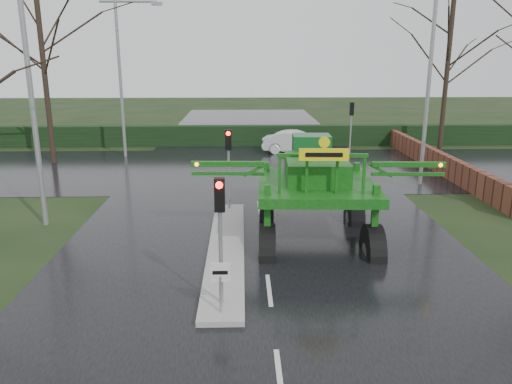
{
  "coord_description": "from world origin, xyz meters",
  "views": [
    {
      "loc": [
        -0.73,
        -12.88,
        6.39
      ],
      "look_at": [
        -0.28,
        3.31,
        2.0
      ],
      "focal_mm": 35.0,
      "sensor_mm": 36.0,
      "label": 1
    }
  ],
  "objects_px": {
    "keep_left_sign": "(220,280)",
    "traffic_signal_near": "(220,215)",
    "street_light_left_far": "(124,64)",
    "street_light_left_near": "(37,68)",
    "crop_sprayer": "(267,184)",
    "traffic_signal_mid": "(229,152)",
    "white_sedan": "(297,154)",
    "street_light_right": "(424,66)",
    "traffic_signal_far": "(351,117)"
  },
  "relations": [
    {
      "from": "crop_sprayer",
      "to": "street_light_left_near",
      "type": "bearing_deg",
      "value": 162.95
    },
    {
      "from": "traffic_signal_far",
      "to": "street_light_right",
      "type": "bearing_deg",
      "value": 101.95
    },
    {
      "from": "traffic_signal_near",
      "to": "street_light_left_far",
      "type": "bearing_deg",
      "value": 108.17
    },
    {
      "from": "keep_left_sign",
      "to": "street_light_right",
      "type": "relative_size",
      "value": 0.14
    },
    {
      "from": "street_light_left_far",
      "to": "traffic_signal_mid",
      "type": "bearing_deg",
      "value": -61.14
    },
    {
      "from": "crop_sprayer",
      "to": "traffic_signal_near",
      "type": "bearing_deg",
      "value": -106.44
    },
    {
      "from": "street_light_left_near",
      "to": "white_sedan",
      "type": "height_order",
      "value": "street_light_left_near"
    },
    {
      "from": "traffic_signal_near",
      "to": "street_light_left_far",
      "type": "height_order",
      "value": "street_light_left_far"
    },
    {
      "from": "white_sedan",
      "to": "street_light_right",
      "type": "bearing_deg",
      "value": -134.73
    },
    {
      "from": "keep_left_sign",
      "to": "traffic_signal_mid",
      "type": "distance_m",
      "value": 9.12
    },
    {
      "from": "crop_sprayer",
      "to": "traffic_signal_mid",
      "type": "bearing_deg",
      "value": 109.9
    },
    {
      "from": "traffic_signal_mid",
      "to": "street_light_left_near",
      "type": "distance_m",
      "value": 7.83
    },
    {
      "from": "crop_sprayer",
      "to": "keep_left_sign",
      "type": "bearing_deg",
      "value": -104.53
    },
    {
      "from": "street_light_left_far",
      "to": "street_light_right",
      "type": "bearing_deg",
      "value": -26.02
    },
    {
      "from": "keep_left_sign",
      "to": "traffic_signal_far",
      "type": "xyz_separation_m",
      "value": [
        7.8,
        21.51,
        1.53
      ]
    },
    {
      "from": "street_light_right",
      "to": "street_light_left_near",
      "type": "bearing_deg",
      "value": -159.89
    },
    {
      "from": "street_light_right",
      "to": "crop_sprayer",
      "type": "distance_m",
      "value": 12.59
    },
    {
      "from": "traffic_signal_near",
      "to": "street_light_left_far",
      "type": "xyz_separation_m",
      "value": [
        -6.89,
        21.01,
        3.4
      ]
    },
    {
      "from": "traffic_signal_near",
      "to": "street_light_right",
      "type": "relative_size",
      "value": 0.35
    },
    {
      "from": "traffic_signal_near",
      "to": "white_sedan",
      "type": "bearing_deg",
      "value": 78.75
    },
    {
      "from": "street_light_left_near",
      "to": "street_light_right",
      "type": "height_order",
      "value": "same"
    },
    {
      "from": "traffic_signal_near",
      "to": "street_light_left_far",
      "type": "distance_m",
      "value": 22.37
    },
    {
      "from": "street_light_left_far",
      "to": "street_light_left_near",
      "type": "bearing_deg",
      "value": -90.0
    },
    {
      "from": "keep_left_sign",
      "to": "street_light_left_far",
      "type": "height_order",
      "value": "street_light_left_far"
    },
    {
      "from": "keep_left_sign",
      "to": "traffic_signal_near",
      "type": "height_order",
      "value": "traffic_signal_near"
    },
    {
      "from": "keep_left_sign",
      "to": "traffic_signal_mid",
      "type": "height_order",
      "value": "traffic_signal_mid"
    },
    {
      "from": "street_light_right",
      "to": "crop_sprayer",
      "type": "height_order",
      "value": "street_light_right"
    },
    {
      "from": "traffic_signal_far",
      "to": "white_sedan",
      "type": "bearing_deg",
      "value": -10.55
    },
    {
      "from": "keep_left_sign",
      "to": "traffic_signal_far",
      "type": "relative_size",
      "value": 0.38
    },
    {
      "from": "street_light_left_far",
      "to": "crop_sprayer",
      "type": "bearing_deg",
      "value": -63.92
    },
    {
      "from": "street_light_left_far",
      "to": "crop_sprayer",
      "type": "xyz_separation_m",
      "value": [
        8.29,
        -16.93,
        -3.64
      ]
    },
    {
      "from": "white_sedan",
      "to": "keep_left_sign",
      "type": "bearing_deg",
      "value": -176.65
    },
    {
      "from": "traffic_signal_far",
      "to": "street_light_left_near",
      "type": "relative_size",
      "value": 0.35
    },
    {
      "from": "keep_left_sign",
      "to": "crop_sprayer",
      "type": "relative_size",
      "value": 0.15
    },
    {
      "from": "traffic_signal_far",
      "to": "street_light_left_far",
      "type": "xyz_separation_m",
      "value": [
        -14.69,
        -0.01,
        3.4
      ]
    },
    {
      "from": "street_light_left_near",
      "to": "street_light_left_far",
      "type": "height_order",
      "value": "same"
    },
    {
      "from": "traffic_signal_near",
      "to": "street_light_left_far",
      "type": "relative_size",
      "value": 0.35
    },
    {
      "from": "crop_sprayer",
      "to": "white_sedan",
      "type": "distance_m",
      "value": 17.98
    },
    {
      "from": "traffic_signal_far",
      "to": "white_sedan",
      "type": "xyz_separation_m",
      "value": [
        -3.49,
        0.65,
        -2.59
      ]
    },
    {
      "from": "street_light_left_near",
      "to": "white_sedan",
      "type": "xyz_separation_m",
      "value": [
        11.21,
        14.66,
        -5.99
      ]
    },
    {
      "from": "traffic_signal_far",
      "to": "street_light_right",
      "type": "height_order",
      "value": "street_light_right"
    },
    {
      "from": "street_light_left_far",
      "to": "white_sedan",
      "type": "relative_size",
      "value": 2.17
    },
    {
      "from": "traffic_signal_mid",
      "to": "street_light_left_far",
      "type": "xyz_separation_m",
      "value": [
        -6.89,
        12.51,
        3.4
      ]
    },
    {
      "from": "traffic_signal_mid",
      "to": "street_light_left_far",
      "type": "bearing_deg",
      "value": 118.86
    },
    {
      "from": "street_light_left_near",
      "to": "white_sedan",
      "type": "distance_m",
      "value": 19.4
    },
    {
      "from": "traffic_signal_near",
      "to": "traffic_signal_mid",
      "type": "bearing_deg",
      "value": 90.0
    },
    {
      "from": "keep_left_sign",
      "to": "white_sedan",
      "type": "distance_m",
      "value": 22.6
    },
    {
      "from": "street_light_left_far",
      "to": "white_sedan",
      "type": "bearing_deg",
      "value": 3.36
    },
    {
      "from": "crop_sprayer",
      "to": "traffic_signal_far",
      "type": "bearing_deg",
      "value": 71.69
    },
    {
      "from": "keep_left_sign",
      "to": "white_sedan",
      "type": "relative_size",
      "value": 0.29
    }
  ]
}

